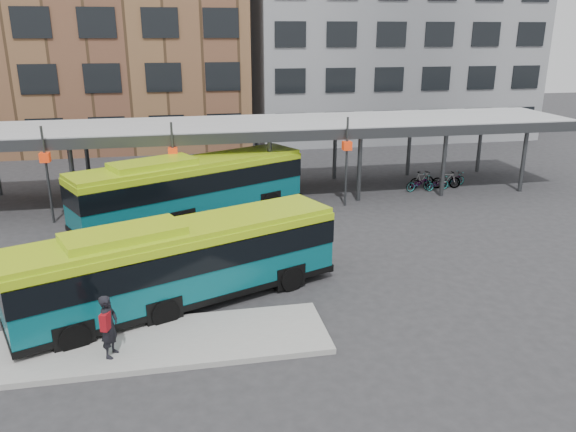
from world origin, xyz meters
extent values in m
plane|color=#28282B|center=(0.00, 0.00, 0.00)|extent=(120.00, 120.00, 0.00)
cube|color=gray|center=(-5.50, -3.00, 0.09)|extent=(14.00, 3.00, 0.18)
cube|color=#999B9E|center=(0.00, 13.00, 4.00)|extent=(40.00, 6.00, 0.35)
cube|color=#383A3D|center=(0.00, 10.00, 3.85)|extent=(40.00, 0.15, 0.55)
cylinder|color=#383A3D|center=(-8.00, 10.50, 1.90)|extent=(0.24, 0.24, 3.80)
cylinder|color=#383A3D|center=(-8.00, 15.50, 1.90)|extent=(0.24, 0.24, 3.80)
cylinder|color=#383A3D|center=(-3.00, 10.50, 1.90)|extent=(0.24, 0.24, 3.80)
cylinder|color=#383A3D|center=(-3.00, 15.50, 1.90)|extent=(0.24, 0.24, 3.80)
cylinder|color=#383A3D|center=(2.00, 10.50, 1.90)|extent=(0.24, 0.24, 3.80)
cylinder|color=#383A3D|center=(2.00, 15.50, 1.90)|extent=(0.24, 0.24, 3.80)
cylinder|color=#383A3D|center=(7.00, 10.50, 1.90)|extent=(0.24, 0.24, 3.80)
cylinder|color=#383A3D|center=(7.00, 15.50, 1.90)|extent=(0.24, 0.24, 3.80)
cylinder|color=#383A3D|center=(12.00, 10.50, 1.90)|extent=(0.24, 0.24, 3.80)
cylinder|color=#383A3D|center=(12.00, 15.50, 1.90)|extent=(0.24, 0.24, 3.80)
cylinder|color=#383A3D|center=(17.00, 10.50, 1.90)|extent=(0.24, 0.24, 3.80)
cylinder|color=#383A3D|center=(17.00, 15.50, 1.90)|extent=(0.24, 0.24, 3.80)
cylinder|color=#383A3D|center=(-9.00, 9.70, 2.40)|extent=(0.12, 0.12, 4.80)
cube|color=red|center=(-9.00, 9.70, 3.30)|extent=(0.45, 0.45, 0.45)
cylinder|color=#383A3D|center=(-3.00, 9.70, 2.40)|extent=(0.12, 0.12, 4.80)
cube|color=red|center=(-3.00, 9.70, 3.30)|extent=(0.45, 0.45, 0.45)
cylinder|color=#383A3D|center=(6.00, 9.70, 2.40)|extent=(0.12, 0.12, 4.80)
cube|color=red|center=(6.00, 9.70, 3.30)|extent=(0.45, 0.45, 0.45)
cube|color=brown|center=(-10.00, 32.00, 11.00)|extent=(26.00, 14.00, 22.00)
cube|color=slate|center=(16.00, 32.00, 10.00)|extent=(24.00, 14.00, 20.00)
cube|color=#08505A|center=(-2.83, -0.37, 1.49)|extent=(11.21, 6.35, 2.32)
cube|color=black|center=(-2.83, -0.37, 1.95)|extent=(11.28, 6.42, 0.88)
cube|color=#96B812|center=(-2.83, -0.37, 2.74)|extent=(11.18, 6.27, 0.19)
cube|color=#96B812|center=(-4.56, -1.07, 2.93)|extent=(4.08, 2.95, 0.33)
cube|color=black|center=(-2.83, -0.37, 0.44)|extent=(11.29, 6.43, 0.22)
cylinder|color=black|center=(1.04, -0.02, 0.46)|extent=(0.97, 0.61, 0.93)
cylinder|color=black|center=(0.19, 2.09, 0.46)|extent=(0.97, 0.61, 0.93)
cylinder|color=black|center=(-3.44, -1.84, 0.46)|extent=(0.97, 0.61, 0.93)
cylinder|color=black|center=(-4.29, 0.27, 0.46)|extent=(0.97, 0.61, 0.93)
cylinder|color=black|center=(-6.02, -2.89, 0.46)|extent=(0.97, 0.61, 0.93)
cylinder|color=black|center=(-6.88, -0.78, 0.46)|extent=(0.97, 0.61, 0.93)
cube|color=#08505A|center=(-2.17, 9.01, 1.57)|extent=(11.67, 7.46, 2.46)
cube|color=black|center=(-2.17, 9.01, 2.07)|extent=(11.74, 7.54, 0.93)
cube|color=#96B812|center=(-2.17, 9.01, 2.90)|extent=(11.63, 7.38, 0.20)
cube|color=#96B812|center=(-3.93, 8.13, 3.10)|extent=(4.31, 3.34, 0.34)
cube|color=black|center=(-2.17, 9.01, 0.46)|extent=(11.75, 7.54, 0.24)
cylinder|color=black|center=(1.89, 9.69, 0.49)|extent=(1.01, 0.70, 0.98)
cylinder|color=black|center=(0.82, 11.84, 0.49)|extent=(1.01, 0.70, 0.98)
cylinder|color=black|center=(-2.69, 7.41, 0.49)|extent=(1.01, 0.70, 0.98)
cylinder|color=black|center=(-3.76, 9.56, 0.49)|extent=(1.01, 0.70, 0.98)
cylinder|color=black|center=(-5.34, 6.09, 0.49)|extent=(1.01, 0.70, 0.98)
cylinder|color=black|center=(-6.41, 8.24, 0.49)|extent=(1.01, 0.70, 0.98)
imported|color=black|center=(-4.91, -3.58, 1.12)|extent=(0.65, 0.79, 1.88)
cube|color=maroon|center=(-4.97, -3.75, 1.37)|extent=(0.30, 0.40, 0.50)
imported|color=slate|center=(11.15, 11.69, 0.48)|extent=(1.90, 0.97, 0.95)
imported|color=slate|center=(11.58, 12.30, 0.52)|extent=(1.79, 0.84, 1.04)
imported|color=slate|center=(12.27, 11.63, 0.43)|extent=(1.72, 0.93, 0.86)
imported|color=slate|center=(12.97, 11.92, 0.53)|extent=(1.82, 0.73, 1.06)
imported|color=slate|center=(13.72, 12.33, 0.43)|extent=(1.72, 1.07, 0.85)
camera|label=1|loc=(-2.65, -18.34, 9.03)|focal=35.00mm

